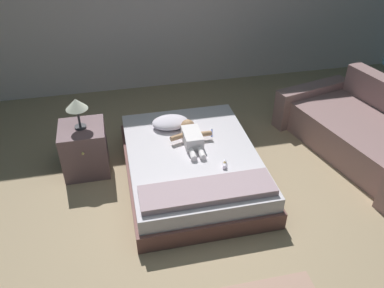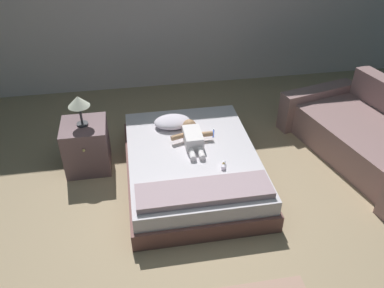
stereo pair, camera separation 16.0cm
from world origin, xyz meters
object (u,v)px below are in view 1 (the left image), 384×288
at_px(nightstand, 85,149).
at_px(pillow, 170,122).
at_px(lamp, 76,105).
at_px(baby, 191,136).
at_px(couch, 367,132).
at_px(baby_bottle, 225,164).
at_px(toothbrush, 212,132).
at_px(bed, 192,165).

bearing_deg(nightstand, pillow, 7.70).
height_order(pillow, lamp, lamp).
relative_size(baby, couch, 0.29).
relative_size(lamp, baby_bottle, 3.02).
distance_m(toothbrush, nightstand, 1.41).
relative_size(bed, pillow, 4.47).
bearing_deg(bed, baby, 79.72).
height_order(couch, lamp, lamp).
bearing_deg(toothbrush, bed, -133.89).
relative_size(toothbrush, baby_bottle, 1.35).
bearing_deg(toothbrush, lamp, 176.11).
bearing_deg(bed, couch, 1.69).
bearing_deg(baby_bottle, lamp, 152.80).
bearing_deg(pillow, bed, -75.50).
bearing_deg(baby_bottle, bed, 130.94).
height_order(bed, couch, couch).
distance_m(bed, couch, 2.12).
height_order(couch, nightstand, couch).
bearing_deg(baby, nightstand, 169.46).
bearing_deg(toothbrush, nightstand, 176.11).
xyz_separation_m(baby, nightstand, (-1.15, 0.21, -0.14)).
relative_size(pillow, baby_bottle, 3.69).
distance_m(pillow, lamp, 1.07).
bearing_deg(toothbrush, pillow, 152.29).
xyz_separation_m(bed, baby_bottle, (0.27, -0.31, 0.20)).
bearing_deg(bed, toothbrush, 46.11).
height_order(baby, toothbrush, baby).
bearing_deg(lamp, baby, -10.55).
bearing_deg(nightstand, baby, -10.54).
relative_size(nightstand, baby_bottle, 4.92).
bearing_deg(baby_bottle, pillow, 115.66).
bearing_deg(baby, lamp, 169.45).
relative_size(bed, baby, 3.00).
xyz_separation_m(couch, nightstand, (-3.23, 0.34, 0.02)).
height_order(couch, baby_bottle, couch).
bearing_deg(toothbrush, baby_bottle, -92.74).
bearing_deg(toothbrush, couch, -7.62).
distance_m(toothbrush, baby_bottle, 0.61).
distance_m(couch, nightstand, 3.25).
relative_size(pillow, baby, 0.67).
bearing_deg(baby, couch, -3.46).
bearing_deg(lamp, couch, -6.00).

